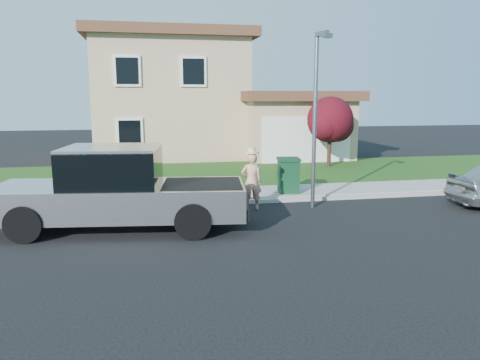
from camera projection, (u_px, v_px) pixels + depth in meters
name	position (u px, v px, depth m)	size (l,w,h in m)	color
ground	(206.00, 232.00, 11.77)	(80.00, 80.00, 0.00)	black
curb	(226.00, 203.00, 14.76)	(40.00, 0.20, 0.12)	gray
sidewalk	(220.00, 195.00, 15.82)	(40.00, 2.00, 0.15)	gray
lawn	(204.00, 175.00, 20.17)	(40.00, 7.00, 0.10)	#1B3E11
house	(192.00, 100.00, 27.30)	(14.00, 11.30, 6.85)	tan
pickup_truck	(119.00, 191.00, 11.87)	(6.68, 2.99, 2.12)	black
woman	(251.00, 180.00, 13.97)	(0.67, 0.49, 1.89)	tan
ornamental_tree	(331.00, 122.00, 21.94)	(2.39, 2.16, 3.28)	black
trash_bin	(288.00, 175.00, 15.84)	(0.82, 0.92, 1.17)	#0E331C
street_lamp	(316.00, 110.00, 13.82)	(0.32, 0.68, 5.18)	slate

